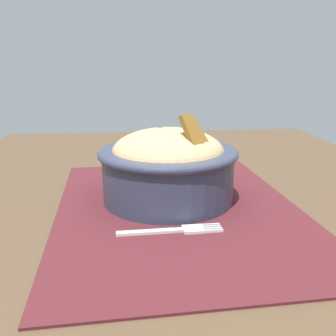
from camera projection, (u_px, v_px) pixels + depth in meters
table at (187, 240)px, 0.61m from camera, size 1.19×0.88×0.78m
placemat at (178, 208)px, 0.56m from camera, size 0.49×0.37×0.00m
bowl at (168, 164)px, 0.58m from camera, size 0.24×0.24×0.14m
fork at (175, 230)px, 0.48m from camera, size 0.02×0.13×0.00m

